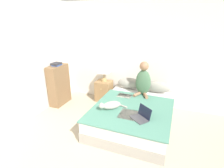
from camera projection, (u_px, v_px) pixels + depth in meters
The scene contains 12 objects.
wall_back at pixel (140, 55), 4.32m from camera, with size 5.13×0.05×2.55m.
wall_side at pixel (19, 64), 3.51m from camera, with size 0.05×4.43×2.55m.
bed at pixel (134, 114), 3.71m from camera, with size 1.54×1.99×0.44m.
pillow_near at pixel (130, 83), 4.44m from camera, with size 0.64×0.22×0.27m.
pillow_far at pixel (157, 87), 4.22m from camera, with size 0.64×0.22×0.27m.
person_sitting at pixel (143, 80), 4.01m from camera, with size 0.36×0.35×0.79m.
cat_tabby at pixel (110, 105), 3.43m from camera, with size 0.49×0.40×0.17m.
laptop_open at pixel (141, 116), 3.11m from camera, with size 0.40×0.39×0.22m.
nightstand at pixel (104, 91), 4.75m from camera, with size 0.41×0.38×0.56m.
table_lamp at pixel (104, 69), 4.53m from camera, with size 0.33×0.33×0.46m.
bookshelf at pixel (59, 85), 4.51m from camera, with size 0.27×0.60×1.03m.
book_stack_top at pixel (57, 64), 4.31m from camera, with size 0.21×0.24×0.07m.
Camera 1 is at (0.91, -0.80, 2.13)m, focal length 28.00 mm.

